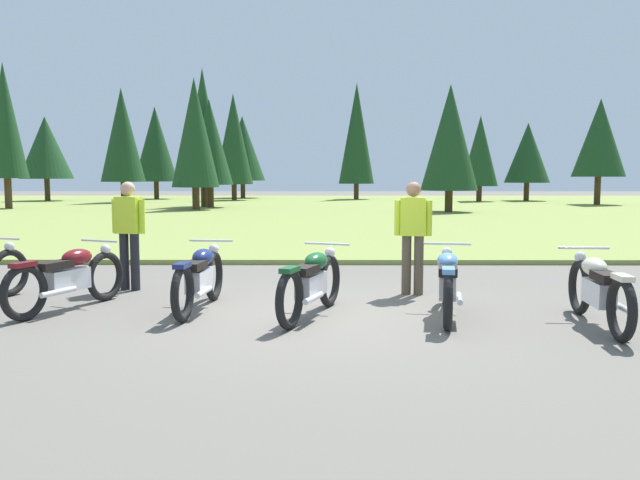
% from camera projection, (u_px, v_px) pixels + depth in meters
% --- Properties ---
extents(ground_plane, '(140.00, 140.00, 0.00)m').
position_uv_depth(ground_plane, '(320.00, 316.00, 8.09)').
color(ground_plane, '#605B54').
extents(grass_moorland, '(80.00, 44.00, 0.10)m').
position_uv_depth(grass_moorland, '(323.00, 208.00, 34.65)').
color(grass_moorland, olive).
rests_on(grass_moorland, ground).
extents(forest_treeline, '(40.69, 26.96, 8.54)m').
position_uv_depth(forest_treeline, '(299.00, 139.00, 40.05)').
color(forest_treeline, '#47331E').
rests_on(forest_treeline, ground).
extents(motorcycle_maroon, '(0.98, 1.97, 0.88)m').
position_uv_depth(motorcycle_maroon, '(68.00, 277.00, 8.41)').
color(motorcycle_maroon, black).
rests_on(motorcycle_maroon, ground).
extents(motorcycle_navy, '(0.62, 2.10, 0.88)m').
position_uv_depth(motorcycle_navy, '(200.00, 277.00, 8.40)').
color(motorcycle_navy, black).
rests_on(motorcycle_navy, ground).
extents(motorcycle_british_green, '(0.89, 2.01, 0.88)m').
position_uv_depth(motorcycle_british_green, '(312.00, 282.00, 8.01)').
color(motorcycle_british_green, black).
rests_on(motorcycle_british_green, ground).
extents(motorcycle_sky_blue, '(0.65, 2.08, 0.88)m').
position_uv_depth(motorcycle_sky_blue, '(447.00, 282.00, 7.98)').
color(motorcycle_sky_blue, black).
rests_on(motorcycle_sky_blue, ground).
extents(motorcycle_cream, '(0.62, 2.10, 0.88)m').
position_uv_depth(motorcycle_cream, '(599.00, 290.00, 7.47)').
color(motorcycle_cream, black).
rests_on(motorcycle_cream, ground).
extents(rider_checking_bike, '(0.54, 0.30, 1.67)m').
position_uv_depth(rider_checking_bike, '(129.00, 229.00, 9.85)').
color(rider_checking_bike, black).
rests_on(rider_checking_bike, ground).
extents(rider_in_hivis_vest, '(0.54, 0.29, 1.67)m').
position_uv_depth(rider_in_hivis_vest, '(413.00, 231.00, 9.47)').
color(rider_in_hivis_vest, '#4C4233').
rests_on(rider_in_hivis_vest, ground).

